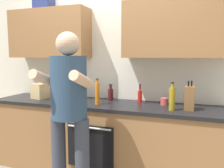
{
  "coord_description": "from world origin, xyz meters",
  "views": [
    {
      "loc": [
        1.09,
        -2.6,
        1.47
      ],
      "look_at": [
        0.19,
        -0.1,
        1.15
      ],
      "focal_mm": 37.36,
      "sensor_mm": 36.0,
      "label": 1
    }
  ],
  "objects_px": {
    "person_standing": "(69,106)",
    "bottle_hotsauce": "(140,96)",
    "grocery_bag_bread": "(41,91)",
    "bottle_wine": "(111,94)",
    "mixing_bowl": "(68,97)",
    "bottle_juice": "(97,93)",
    "cup_ceramic": "(164,101)",
    "knife_block": "(189,98)",
    "bottle_oil": "(172,98)",
    "bottle_syrup": "(63,92)"
  },
  "relations": [
    {
      "from": "bottle_hotsauce",
      "to": "mixing_bowl",
      "type": "height_order",
      "value": "bottle_hotsauce"
    },
    {
      "from": "cup_ceramic",
      "to": "grocery_bag_bread",
      "type": "distance_m",
      "value": 1.64
    },
    {
      "from": "bottle_oil",
      "to": "mixing_bowl",
      "type": "xyz_separation_m",
      "value": [
        -1.32,
        0.12,
        -0.09
      ]
    },
    {
      "from": "cup_ceramic",
      "to": "mixing_bowl",
      "type": "relative_size",
      "value": 0.31
    },
    {
      "from": "bottle_juice",
      "to": "person_standing",
      "type": "bearing_deg",
      "value": -93.26
    },
    {
      "from": "cup_ceramic",
      "to": "bottle_juice",
      "type": "bearing_deg",
      "value": -162.53
    },
    {
      "from": "bottle_hotsauce",
      "to": "bottle_oil",
      "type": "height_order",
      "value": "bottle_oil"
    },
    {
      "from": "person_standing",
      "to": "cup_ceramic",
      "type": "distance_m",
      "value": 1.15
    },
    {
      "from": "person_standing",
      "to": "bottle_oil",
      "type": "xyz_separation_m",
      "value": [
        0.9,
        0.58,
        0.03
      ]
    },
    {
      "from": "bottle_oil",
      "to": "mixing_bowl",
      "type": "height_order",
      "value": "bottle_oil"
    },
    {
      "from": "bottle_wine",
      "to": "bottle_syrup",
      "type": "relative_size",
      "value": 0.99
    },
    {
      "from": "bottle_wine",
      "to": "knife_block",
      "type": "height_order",
      "value": "knife_block"
    },
    {
      "from": "grocery_bag_bread",
      "to": "bottle_juice",
      "type": "bearing_deg",
      "value": -7.34
    },
    {
      "from": "bottle_hotsauce",
      "to": "mixing_bowl",
      "type": "relative_size",
      "value": 0.81
    },
    {
      "from": "bottle_juice",
      "to": "bottle_hotsauce",
      "type": "bearing_deg",
      "value": 31.24
    },
    {
      "from": "knife_block",
      "to": "mixing_bowl",
      "type": "bearing_deg",
      "value": 178.79
    },
    {
      "from": "bottle_oil",
      "to": "bottle_wine",
      "type": "distance_m",
      "value": 0.87
    },
    {
      "from": "bottle_oil",
      "to": "bottle_syrup",
      "type": "relative_size",
      "value": 1.41
    },
    {
      "from": "knife_block",
      "to": "person_standing",
      "type": "bearing_deg",
      "value": -147.92
    },
    {
      "from": "bottle_wine",
      "to": "person_standing",
      "type": "bearing_deg",
      "value": -95.8
    },
    {
      "from": "bottle_syrup",
      "to": "grocery_bag_bread",
      "type": "height_order",
      "value": "bottle_syrup"
    },
    {
      "from": "person_standing",
      "to": "cup_ceramic",
      "type": "relative_size",
      "value": 19.23
    },
    {
      "from": "bottle_oil",
      "to": "knife_block",
      "type": "bearing_deg",
      "value": 27.69
    },
    {
      "from": "bottle_oil",
      "to": "mixing_bowl",
      "type": "bearing_deg",
      "value": 174.73
    },
    {
      "from": "bottle_syrup",
      "to": "knife_block",
      "type": "xyz_separation_m",
      "value": [
        1.66,
        -0.18,
        0.05
      ]
    },
    {
      "from": "person_standing",
      "to": "mixing_bowl",
      "type": "distance_m",
      "value": 0.82
    },
    {
      "from": "bottle_hotsauce",
      "to": "person_standing",
      "type": "bearing_deg",
      "value": -119.09
    },
    {
      "from": "mixing_bowl",
      "to": "bottle_oil",
      "type": "bearing_deg",
      "value": -5.27
    },
    {
      "from": "mixing_bowl",
      "to": "person_standing",
      "type": "bearing_deg",
      "value": -58.67
    },
    {
      "from": "cup_ceramic",
      "to": "mixing_bowl",
      "type": "distance_m",
      "value": 1.22
    },
    {
      "from": "bottle_juice",
      "to": "bottle_syrup",
      "type": "height_order",
      "value": "bottle_juice"
    },
    {
      "from": "person_standing",
      "to": "bottle_juice",
      "type": "relative_size",
      "value": 5.51
    },
    {
      "from": "bottle_wine",
      "to": "grocery_bag_bread",
      "type": "distance_m",
      "value": 0.96
    },
    {
      "from": "cup_ceramic",
      "to": "bottle_hotsauce",
      "type": "bearing_deg",
      "value": 173.13
    },
    {
      "from": "bottle_oil",
      "to": "grocery_bag_bread",
      "type": "height_order",
      "value": "bottle_oil"
    },
    {
      "from": "bottle_syrup",
      "to": "knife_block",
      "type": "distance_m",
      "value": 1.67
    },
    {
      "from": "bottle_hotsauce",
      "to": "bottle_syrup",
      "type": "relative_size",
      "value": 1.06
    },
    {
      "from": "bottle_juice",
      "to": "knife_block",
      "type": "relative_size",
      "value": 0.98
    },
    {
      "from": "bottle_syrup",
      "to": "bottle_oil",
      "type": "bearing_deg",
      "value": -10.26
    },
    {
      "from": "person_standing",
      "to": "bottle_hotsauce",
      "type": "bearing_deg",
      "value": 60.91
    },
    {
      "from": "bottle_syrup",
      "to": "cup_ceramic",
      "type": "relative_size",
      "value": 2.43
    },
    {
      "from": "bottle_hotsauce",
      "to": "bottle_oil",
      "type": "xyz_separation_m",
      "value": [
        0.41,
        -0.29,
        0.04
      ]
    },
    {
      "from": "bottle_oil",
      "to": "bottle_juice",
      "type": "relative_size",
      "value": 0.98
    },
    {
      "from": "grocery_bag_bread",
      "to": "bottle_hotsauce",
      "type": "bearing_deg",
      "value": 6.78
    },
    {
      "from": "bottle_juice",
      "to": "cup_ceramic",
      "type": "xyz_separation_m",
      "value": [
        0.75,
        0.24,
        -0.09
      ]
    },
    {
      "from": "grocery_bag_bread",
      "to": "bottle_syrup",
      "type": "bearing_deg",
      "value": 27.28
    },
    {
      "from": "person_standing",
      "to": "grocery_bag_bread",
      "type": "height_order",
      "value": "person_standing"
    },
    {
      "from": "bottle_hotsauce",
      "to": "cup_ceramic",
      "type": "relative_size",
      "value": 2.57
    },
    {
      "from": "bottle_hotsauce",
      "to": "knife_block",
      "type": "xyz_separation_m",
      "value": [
        0.58,
        -0.2,
        0.04
      ]
    },
    {
      "from": "cup_ceramic",
      "to": "grocery_bag_bread",
      "type": "bearing_deg",
      "value": -175.72
    }
  ]
}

